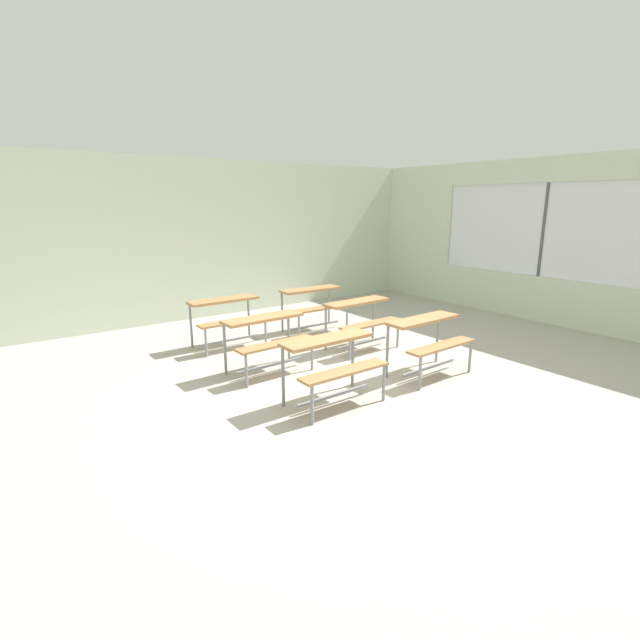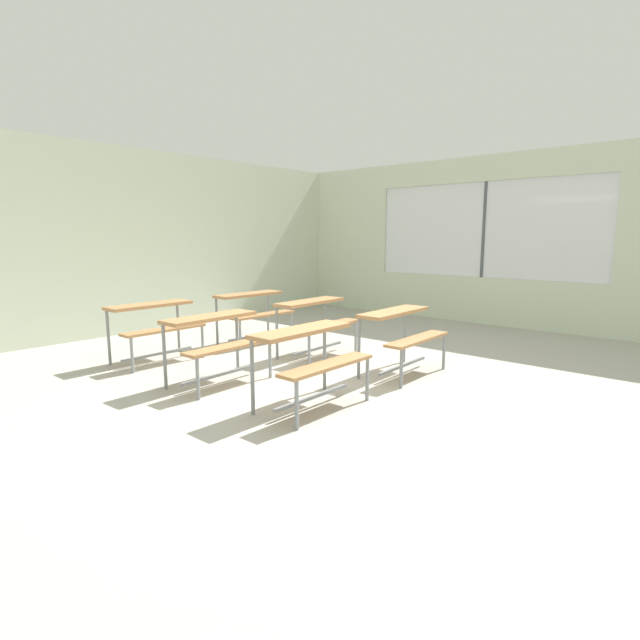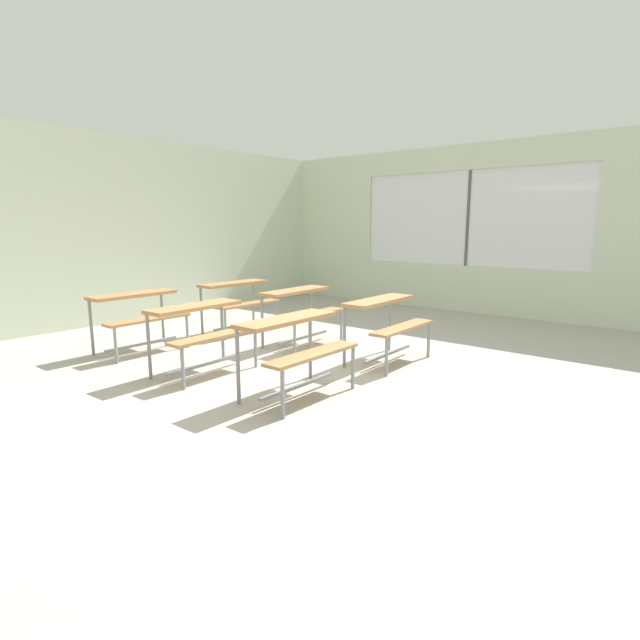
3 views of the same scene
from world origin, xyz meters
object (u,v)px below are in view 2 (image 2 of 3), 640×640
at_px(desk_bench_r1c1, 316,314).
at_px(desk_bench_r1c0, 217,333).
at_px(desk_bench_r2c0, 155,318).
at_px(desk_bench_r2c1, 254,305).
at_px(desk_bench_r0c0, 310,349).
at_px(desk_bench_r0c1, 402,326).

bearing_deg(desk_bench_r1c1, desk_bench_r1c0, 179.48).
bearing_deg(desk_bench_r1c0, desk_bench_r2c0, 85.00).
xyz_separation_m(desk_bench_r1c0, desk_bench_r2c1, (1.69, 1.34, 0.00)).
distance_m(desk_bench_r0c0, desk_bench_r2c0, 2.67).
bearing_deg(desk_bench_r0c1, desk_bench_r2c1, 87.48).
distance_m(desk_bench_r0c0, desk_bench_r1c1, 2.06).
height_order(desk_bench_r0c0, desk_bench_r1c1, same).
distance_m(desk_bench_r1c0, desk_bench_r2c0, 1.39).
xyz_separation_m(desk_bench_r0c1, desk_bench_r1c0, (-1.65, 1.30, 0.00)).
bearing_deg(desk_bench_r2c1, desk_bench_r0c1, -89.32).
bearing_deg(desk_bench_r2c1, desk_bench_r2c0, 179.94).
relative_size(desk_bench_r1c0, desk_bench_r2c0, 1.01).
bearing_deg(desk_bench_r2c1, desk_bench_r0c0, -119.76).
xyz_separation_m(desk_bench_r1c0, desk_bench_r1c1, (1.67, 0.05, 0.00)).
bearing_deg(desk_bench_r0c1, desk_bench_r1c1, 87.57).
relative_size(desk_bench_r0c0, desk_bench_r0c1, 0.99).
bearing_deg(desk_bench_r0c0, desk_bench_r1c0, 93.84).
distance_m(desk_bench_r0c1, desk_bench_r1c0, 2.10).
height_order(desk_bench_r0c1, desk_bench_r1c0, same).
relative_size(desk_bench_r2c0, desk_bench_r2c1, 0.99).
height_order(desk_bench_r1c0, desk_bench_r1c1, same).
relative_size(desk_bench_r0c0, desk_bench_r2c0, 1.00).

